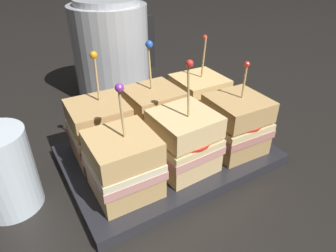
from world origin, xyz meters
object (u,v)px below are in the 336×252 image
(kettle_steel, at_px, (112,50))
(drinking_glass, at_px, (3,172))
(sandwich_front_right, at_px, (236,124))
(sandwich_back_right, at_px, (199,101))
(sandwich_front_center, at_px, (185,141))
(sandwich_front_left, at_px, (124,164))
(serving_platter, at_px, (168,155))
(sandwich_back_center, at_px, (153,115))
(sandwich_back_left, at_px, (100,130))

(kettle_steel, relative_size, drinking_glass, 2.01)
(sandwich_front_right, height_order, drinking_glass, sandwich_front_right)
(sandwich_back_right, bearing_deg, sandwich_front_center, -134.80)
(sandwich_front_center, distance_m, drinking_glass, 0.25)
(sandwich_front_left, height_order, sandwich_front_center, sandwich_front_center)
(serving_platter, height_order, drinking_glass, drinking_glass)
(sandwich_front_left, bearing_deg, sandwich_back_center, 44.60)
(serving_platter, xyz_separation_m, sandwich_back_center, (-0.00, 0.05, 0.06))
(serving_platter, bearing_deg, sandwich_back_left, 153.83)
(serving_platter, height_order, kettle_steel, kettle_steel)
(sandwich_back_right, xyz_separation_m, kettle_steel, (-0.07, 0.24, 0.04))
(sandwich_back_center, xyz_separation_m, kettle_steel, (0.03, 0.24, 0.04))
(serving_platter, distance_m, kettle_steel, 0.31)
(serving_platter, bearing_deg, sandwich_back_center, 91.76)
(sandwich_back_left, bearing_deg, sandwich_back_right, 0.96)
(sandwich_back_right, relative_size, drinking_glass, 1.42)
(sandwich_back_center, bearing_deg, sandwich_back_left, -179.62)
(sandwich_back_center, distance_m, sandwich_back_right, 0.10)
(sandwich_back_right, bearing_deg, serving_platter, -152.51)
(sandwich_back_left, xyz_separation_m, drinking_glass, (-0.14, -0.02, -0.00))
(sandwich_back_right, bearing_deg, sandwich_back_left, -179.04)
(serving_platter, height_order, sandwich_front_right, sandwich_front_right)
(kettle_steel, bearing_deg, sandwich_back_right, -73.45)
(serving_platter, bearing_deg, kettle_steel, 84.89)
(sandwich_back_left, distance_m, sandwich_back_center, 0.10)
(sandwich_front_left, distance_m, sandwich_back_left, 0.10)
(serving_platter, distance_m, sandwich_back_center, 0.07)
(sandwich_front_left, distance_m, sandwich_back_right, 0.22)
(drinking_glass, bearing_deg, sandwich_back_center, 5.70)
(kettle_steel, bearing_deg, serving_platter, -95.11)
(sandwich_front_left, bearing_deg, sandwich_back_left, 88.72)
(sandwich_front_right, height_order, sandwich_back_right, sandwich_back_right)
(sandwich_front_left, bearing_deg, sandwich_front_right, -0.56)
(sandwich_front_center, relative_size, sandwich_back_center, 1.01)
(sandwich_back_left, bearing_deg, serving_platter, -26.17)
(serving_platter, height_order, sandwich_back_center, sandwich_back_center)
(sandwich_front_right, xyz_separation_m, sandwich_back_right, (-0.00, 0.10, 0.00))
(sandwich_front_center, xyz_separation_m, sandwich_back_right, (0.10, 0.10, -0.00))
(sandwich_back_left, height_order, kettle_steel, kettle_steel)
(serving_platter, distance_m, sandwich_back_right, 0.12)
(sandwich_back_left, distance_m, kettle_steel, 0.28)
(sandwich_back_center, bearing_deg, kettle_steel, 83.54)
(serving_platter, xyz_separation_m, sandwich_back_right, (0.10, 0.05, 0.06))
(sandwich_front_left, distance_m, kettle_steel, 0.37)
(sandwich_front_left, height_order, drinking_glass, sandwich_front_left)
(sandwich_back_left, bearing_deg, kettle_steel, 63.28)
(sandwich_back_center, bearing_deg, sandwich_front_left, -135.40)
(sandwich_front_right, bearing_deg, drinking_glass, 167.65)
(sandwich_front_right, distance_m, sandwich_back_center, 0.14)
(sandwich_front_left, bearing_deg, sandwich_front_center, 0.94)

